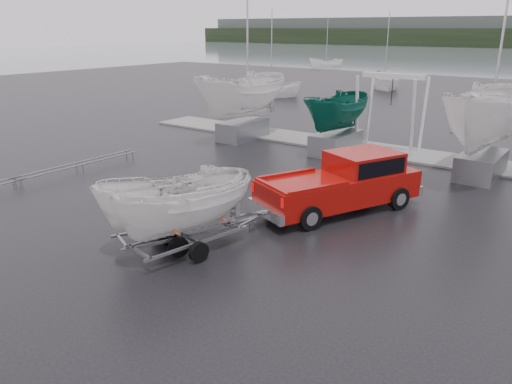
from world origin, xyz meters
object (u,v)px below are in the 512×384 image
at_px(pickup_truck, 347,181).
at_px(trailer_hitched, 171,156).
at_px(trailer_parked, 184,159).
at_px(boat_hoist, 391,102).

relative_size(pickup_truck, trailer_hitched, 1.25).
bearing_deg(pickup_truck, trailer_hitched, -90.00).
relative_size(pickup_truck, trailer_parked, 1.24).
bearing_deg(boat_hoist, pickup_truck, -76.61).
bearing_deg(trailer_hitched, pickup_truck, 90.00).
bearing_deg(boat_hoist, trailer_hitched, -91.81).
bearing_deg(trailer_hitched, boat_hoist, 112.15).
bearing_deg(trailer_hitched, trailer_parked, 18.10).
height_order(pickup_truck, trailer_parked, trailer_parked).
xyz_separation_m(pickup_truck, trailer_hitched, (-2.68, -6.03, 1.74)).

